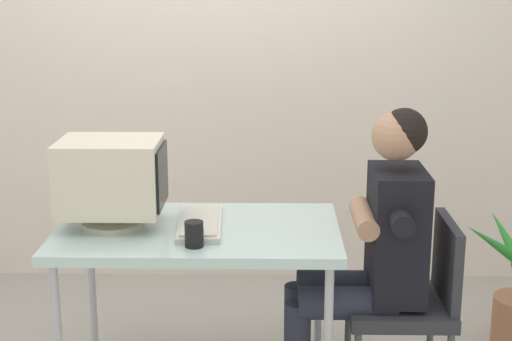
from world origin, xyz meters
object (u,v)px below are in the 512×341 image
object	(u,v)px
desk	(198,240)
crt_monitor	(112,177)
keyboard	(200,223)
office_chair	(412,296)
desk_mug	(194,234)
person_seated	(371,246)

from	to	relation	value
desk	crt_monitor	xyz separation A→B (m)	(-0.36, 0.02, 0.27)
keyboard	office_chair	world-z (taller)	office_chair
keyboard	desk_mug	size ratio (longest dim) A/B	4.64
office_chair	keyboard	bearing A→B (deg)	177.85
crt_monitor	office_chair	xyz separation A→B (m)	(1.27, -0.04, -0.51)
person_seated	crt_monitor	bearing A→B (deg)	178.04
keyboard	person_seated	size ratio (longest dim) A/B	0.37
keyboard	desk_mug	xyz separation A→B (m)	(-0.00, -0.25, 0.04)
keyboard	desk_mug	bearing A→B (deg)	-90.27
desk	desk_mug	bearing A→B (deg)	-88.05
person_seated	desk_mug	world-z (taller)	person_seated
crt_monitor	keyboard	size ratio (longest dim) A/B	0.91
crt_monitor	desk_mug	xyz separation A→B (m)	(0.37, -0.25, -0.16)
crt_monitor	desk	bearing A→B (deg)	-3.82
crt_monitor	desk_mug	bearing A→B (deg)	-34.25
crt_monitor	desk_mug	world-z (taller)	crt_monitor
desk_mug	crt_monitor	bearing A→B (deg)	145.75
person_seated	keyboard	bearing A→B (deg)	177.30
crt_monitor	keyboard	xyz separation A→B (m)	(0.37, -0.00, -0.20)
crt_monitor	keyboard	world-z (taller)	crt_monitor
crt_monitor	person_seated	world-z (taller)	person_seated
desk	person_seated	distance (m)	0.73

